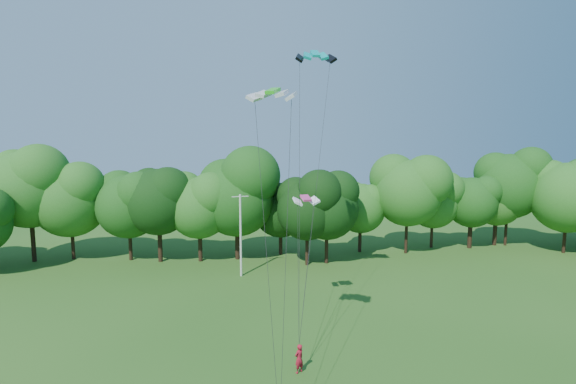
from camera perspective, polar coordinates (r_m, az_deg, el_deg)
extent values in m
cylinder|color=silver|center=(46.60, -6.03, -5.53)|extent=(0.21, 0.21, 8.56)
cube|color=silver|center=(45.87, -6.10, -0.57)|extent=(1.69, 0.42, 0.08)
imported|color=#A91528|center=(29.45, 1.40, -20.38)|extent=(0.80, 0.75, 1.83)
cube|color=#059896|center=(36.36, 3.46, 17.13)|extent=(3.00, 1.31, 0.75)
cube|color=green|center=(25.14, -1.94, 12.72)|extent=(2.93, 2.21, 0.47)
cube|color=#D03983|center=(35.37, 2.27, -0.77)|extent=(2.21, 1.36, 0.44)
cylinder|color=#2F2312|center=(50.84, 2.42, -7.21)|extent=(0.41, 0.41, 3.72)
ellipsoid|color=black|center=(49.84, 2.45, -1.75)|extent=(7.43, 7.43, 8.11)
cylinder|color=#3A2717|center=(65.71, 24.79, -4.60)|extent=(0.45, 0.45, 3.61)
ellipsoid|color=#28581B|center=(64.95, 25.01, -0.49)|extent=(7.22, 7.22, 7.87)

